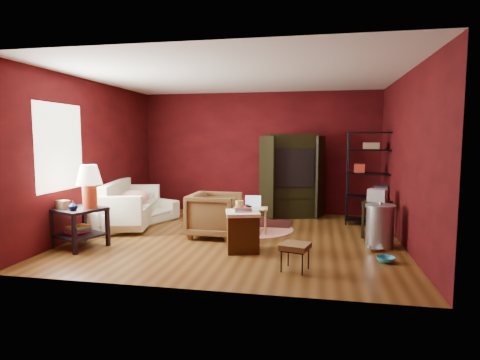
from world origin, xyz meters
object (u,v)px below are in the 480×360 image
(sofa, at_px, (132,206))
(laptop_desk, at_px, (253,210))
(hamper, at_px, (243,230))
(side_table, at_px, (84,198))
(armchair, at_px, (215,213))
(tv_armoire, at_px, (291,174))
(wire_shelving, at_px, (371,174))

(sofa, distance_m, laptop_desk, 2.49)
(hamper, bearing_deg, laptop_desk, 91.78)
(laptop_desk, bearing_deg, side_table, -155.93)
(armchair, distance_m, tv_armoire, 2.44)
(sofa, relative_size, armchair, 2.32)
(sofa, xyz_separation_m, armchair, (1.86, -0.58, 0.04))
(side_table, distance_m, wire_shelving, 5.36)
(tv_armoire, distance_m, wire_shelving, 1.70)
(armchair, distance_m, wire_shelving, 3.27)
(hamper, height_order, tv_armoire, tv_armoire)
(sofa, xyz_separation_m, hamper, (2.52, -1.38, -0.07))
(armchair, bearing_deg, wire_shelving, -60.13)
(sofa, distance_m, armchair, 1.95)
(armchair, distance_m, hamper, 1.04)
(tv_armoire, bearing_deg, side_table, -150.32)
(hamper, height_order, wire_shelving, wire_shelving)
(hamper, bearing_deg, tv_armoire, 78.96)
(laptop_desk, distance_m, wire_shelving, 2.55)
(armchair, xyz_separation_m, tv_armoire, (1.21, 2.05, 0.53))
(sofa, bearing_deg, side_table, -158.64)
(wire_shelving, bearing_deg, hamper, -124.36)
(sofa, bearing_deg, hamper, -97.56)
(sofa, distance_m, hamper, 2.88)
(side_table, bearing_deg, laptop_desk, 30.65)
(armchair, relative_size, side_table, 0.65)
(armchair, height_order, side_table, side_table)
(laptop_desk, height_order, wire_shelving, wire_shelving)
(armchair, bearing_deg, sofa, 74.32)
(side_table, distance_m, hamper, 2.57)
(sofa, xyz_separation_m, laptop_desk, (2.48, -0.17, 0.03))
(sofa, bearing_deg, laptop_desk, -72.80)
(armchair, xyz_separation_m, wire_shelving, (2.83, 1.52, 0.60))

